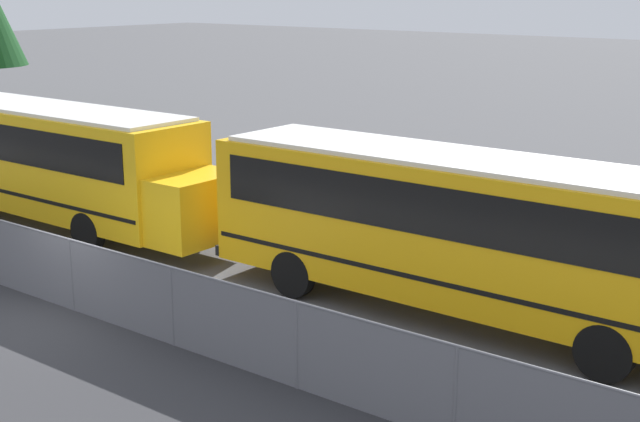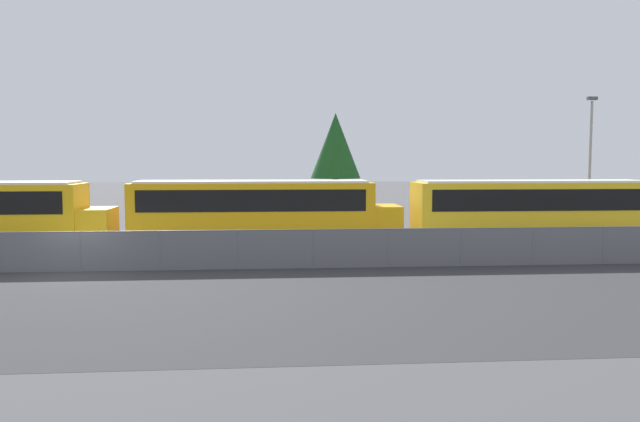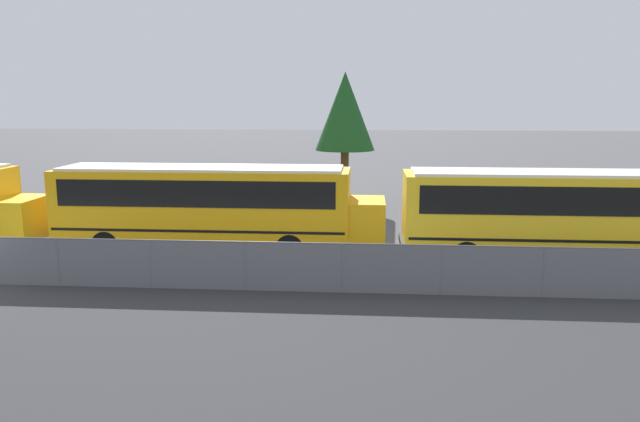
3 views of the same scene
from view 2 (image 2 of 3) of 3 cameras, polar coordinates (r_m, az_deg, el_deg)
The scene contains 7 objects.
ground_plane at distance 26.38m, azimuth -21.02°, elevation -5.19°, with size 200.00×200.00×0.00m, color #4C4C4F.
road_strip at distance 20.81m, azimuth -25.71°, elevation -7.94°, with size 125.75×12.00×0.01m.
fence at distance 26.26m, azimuth -21.07°, elevation -3.43°, with size 91.82×0.07×1.60m.
school_bus_3 at distance 29.70m, azimuth -5.61°, elevation 0.13°, with size 12.79×2.59×3.41m.
school_bus_4 at distance 31.80m, azimuth 19.21°, elevation 0.19°, with size 12.79×2.59×3.41m.
light_pole at distance 41.37m, azimuth 23.46°, elevation 4.44°, with size 0.60×0.24×8.18m.
tree_0 at distance 40.57m, azimuth 1.43°, elevation 5.92°, with size 3.24×3.24×7.41m.
Camera 2 is at (7.43, -24.93, 4.39)m, focal length 35.00 mm.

